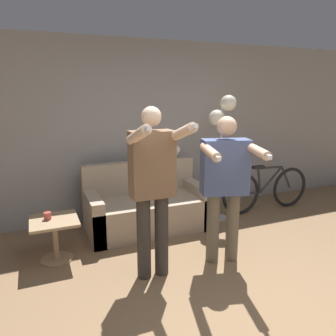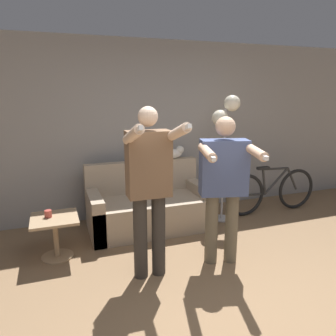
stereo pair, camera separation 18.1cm
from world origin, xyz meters
TOP-DOWN VIEW (x-y plane):
  - ground_plane at (0.00, 0.00)m, footprint 16.00×16.00m
  - wall_back at (0.00, 2.65)m, footprint 10.00×0.05m
  - couch at (-0.16, 2.05)m, footprint 1.64×0.82m
  - person_left at (-0.50, 0.86)m, footprint 0.50×0.66m
  - person_right at (0.32, 0.86)m, footprint 0.67×0.78m
  - cat at (0.28, 2.35)m, footprint 0.54×0.13m
  - floor_lamp at (0.96, 1.97)m, footprint 0.41×0.27m
  - side_table at (-1.39, 1.59)m, footprint 0.51×0.51m
  - cup at (-1.46, 1.62)m, footprint 0.08×0.08m
  - bicycle at (1.82, 1.98)m, footprint 1.61×0.07m

SIDE VIEW (x-z plane):
  - ground_plane at x=0.00m, z-range 0.00..0.00m
  - couch at x=-0.16m, z-range -0.16..0.73m
  - bicycle at x=1.82m, z-range -0.03..0.72m
  - side_table at x=-1.39m, z-range 0.11..0.60m
  - cup at x=-1.46m, z-range 0.49..0.57m
  - person_right at x=0.32m, z-range 0.13..1.75m
  - cat at x=0.28m, z-range 0.88..1.07m
  - person_left at x=-0.50m, z-range 0.14..1.87m
  - wall_back at x=0.00m, z-range 0.00..2.60m
  - floor_lamp at x=0.96m, z-range 0.56..2.38m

